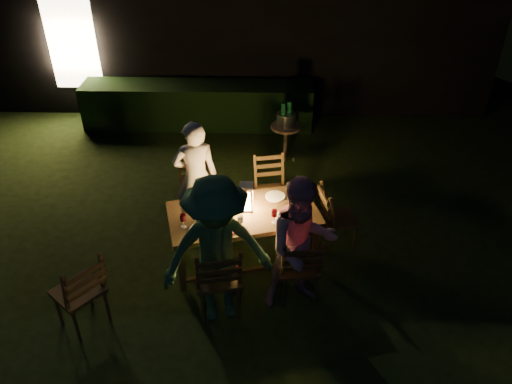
{
  "coord_description": "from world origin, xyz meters",
  "views": [
    {
      "loc": [
        0.81,
        -4.78,
        4.23
      ],
      "look_at": [
        0.67,
        0.22,
        0.85
      ],
      "focal_mm": 35.0,
      "sensor_mm": 36.0,
      "label": 1
    }
  ],
  "objects_px": {
    "bottle_bucket_b": "(289,115)",
    "bottle_table": "(222,205)",
    "bottle_bucket_a": "(283,118)",
    "chair_near_right": "(297,277)",
    "person_opp_left": "(217,253)",
    "ice_bucket": "(286,119)",
    "chair_spare": "(82,303)",
    "lantern": "(247,198)",
    "chair_end": "(338,227)",
    "person_opp_right": "(301,245)",
    "chair_far_right": "(271,201)",
    "side_table": "(286,130)",
    "dining_table": "(244,217)",
    "chair_near_left": "(219,289)",
    "chair_far_left": "(199,211)",
    "person_house_side": "(196,177)"
  },
  "relations": [
    {
      "from": "person_opp_left",
      "to": "side_table",
      "type": "distance_m",
      "value": 3.47
    },
    {
      "from": "chair_far_right",
      "to": "bottle_bucket_b",
      "type": "xyz_separation_m",
      "value": [
        0.28,
        1.61,
        0.53
      ]
    },
    {
      "from": "ice_bucket",
      "to": "person_opp_right",
      "type": "bearing_deg",
      "value": -88.38
    },
    {
      "from": "chair_near_right",
      "to": "person_house_side",
      "type": "xyz_separation_m",
      "value": [
        -1.28,
        1.3,
        0.49
      ]
    },
    {
      "from": "chair_end",
      "to": "person_opp_right",
      "type": "height_order",
      "value": "person_opp_right"
    },
    {
      "from": "chair_far_right",
      "to": "bottle_bucket_b",
      "type": "bearing_deg",
      "value": -111.73
    },
    {
      "from": "person_opp_left",
      "to": "ice_bucket",
      "type": "xyz_separation_m",
      "value": [
        0.78,
        3.37,
        -0.12
      ]
    },
    {
      "from": "chair_far_right",
      "to": "side_table",
      "type": "height_order",
      "value": "chair_far_right"
    },
    {
      "from": "bottle_table",
      "to": "lantern",
      "type": "bearing_deg",
      "value": 24.57
    },
    {
      "from": "person_opp_left",
      "to": "ice_bucket",
      "type": "relative_size",
      "value": 5.89
    },
    {
      "from": "lantern",
      "to": "bottle_table",
      "type": "xyz_separation_m",
      "value": [
        -0.28,
        -0.13,
        -0.02
      ]
    },
    {
      "from": "bottle_table",
      "to": "bottle_bucket_b",
      "type": "bearing_deg",
      "value": 71.66
    },
    {
      "from": "chair_near_left",
      "to": "chair_far_left",
      "type": "distance_m",
      "value": 1.54
    },
    {
      "from": "dining_table",
      "to": "side_table",
      "type": "relative_size",
      "value": 2.95
    },
    {
      "from": "chair_near_left",
      "to": "person_opp_left",
      "type": "relative_size",
      "value": 0.6
    },
    {
      "from": "chair_far_right",
      "to": "ice_bucket",
      "type": "xyz_separation_m",
      "value": [
        0.23,
        1.57,
        0.48
      ]
    },
    {
      "from": "ice_bucket",
      "to": "chair_far_left",
      "type": "bearing_deg",
      "value": -123.06
    },
    {
      "from": "chair_spare",
      "to": "person_opp_right",
      "type": "distance_m",
      "value": 2.4
    },
    {
      "from": "bottle_bucket_a",
      "to": "chair_near_right",
      "type": "bearing_deg",
      "value": -87.69
    },
    {
      "from": "person_opp_left",
      "to": "bottle_table",
      "type": "height_order",
      "value": "person_opp_left"
    },
    {
      "from": "bottle_table",
      "to": "bottle_bucket_b",
      "type": "height_order",
      "value": "bottle_table"
    },
    {
      "from": "dining_table",
      "to": "person_house_side",
      "type": "xyz_separation_m",
      "value": [
        -0.65,
        0.67,
        0.13
      ]
    },
    {
      "from": "person_opp_left",
      "to": "side_table",
      "type": "height_order",
      "value": "person_opp_left"
    },
    {
      "from": "lantern",
      "to": "bottle_bucket_a",
      "type": "xyz_separation_m",
      "value": [
        0.47,
        2.36,
        -0.08
      ]
    },
    {
      "from": "bottle_bucket_b",
      "to": "bottle_table",
      "type": "bearing_deg",
      "value": -108.34
    },
    {
      "from": "bottle_table",
      "to": "bottle_bucket_b",
      "type": "relative_size",
      "value": 0.88
    },
    {
      "from": "side_table",
      "to": "bottle_bucket_b",
      "type": "relative_size",
      "value": 2.03
    },
    {
      "from": "dining_table",
      "to": "chair_far_left",
      "type": "xyz_separation_m",
      "value": [
        -0.64,
        0.63,
        -0.37
      ]
    },
    {
      "from": "dining_table",
      "to": "person_opp_right",
      "type": "xyz_separation_m",
      "value": [
        0.65,
        -0.67,
        0.15
      ]
    },
    {
      "from": "bottle_bucket_b",
      "to": "lantern",
      "type": "bearing_deg",
      "value": -103.25
    },
    {
      "from": "chair_near_right",
      "to": "lantern",
      "type": "xyz_separation_m",
      "value": [
        -0.6,
        0.69,
        0.59
      ]
    },
    {
      "from": "chair_spare",
      "to": "side_table",
      "type": "height_order",
      "value": "chair_spare"
    },
    {
      "from": "chair_spare",
      "to": "lantern",
      "type": "distance_m",
      "value": 2.13
    },
    {
      "from": "bottle_table",
      "to": "chair_far_left",
      "type": "bearing_deg",
      "value": 119.72
    },
    {
      "from": "chair_far_left",
      "to": "chair_near_right",
      "type": "bearing_deg",
      "value": 118.58
    },
    {
      "from": "dining_table",
      "to": "bottle_bucket_b",
      "type": "distance_m",
      "value": 2.58
    },
    {
      "from": "ice_bucket",
      "to": "bottle_bucket_a",
      "type": "bearing_deg",
      "value": -141.34
    },
    {
      "from": "person_opp_right",
      "to": "bottle_table",
      "type": "bearing_deg",
      "value": 130.49
    },
    {
      "from": "dining_table",
      "to": "chair_spare",
      "type": "distance_m",
      "value": 2.02
    },
    {
      "from": "chair_near_left",
      "to": "lantern",
      "type": "relative_size",
      "value": 3.04
    },
    {
      "from": "person_opp_right",
      "to": "bottle_bucket_a",
      "type": "bearing_deg",
      "value": 77.46
    },
    {
      "from": "bottle_bucket_a",
      "to": "ice_bucket",
      "type": "bearing_deg",
      "value": 38.66
    },
    {
      "from": "chair_far_left",
      "to": "side_table",
      "type": "xyz_separation_m",
      "value": [
        1.2,
        1.84,
        0.29
      ]
    },
    {
      "from": "chair_near_right",
      "to": "chair_far_right",
      "type": "relative_size",
      "value": 1.06
    },
    {
      "from": "chair_near_left",
      "to": "chair_far_left",
      "type": "height_order",
      "value": "chair_near_left"
    },
    {
      "from": "bottle_bucket_a",
      "to": "bottle_table",
      "type": "bearing_deg",
      "value": -106.8
    },
    {
      "from": "chair_far_left",
      "to": "bottle_bucket_b",
      "type": "bearing_deg",
      "value": -140.35
    },
    {
      "from": "lantern",
      "to": "bottle_bucket_b",
      "type": "xyz_separation_m",
      "value": [
        0.57,
        2.44,
        -0.08
      ]
    },
    {
      "from": "dining_table",
      "to": "person_house_side",
      "type": "relative_size",
      "value": 1.22
    },
    {
      "from": "chair_near_right",
      "to": "side_table",
      "type": "bearing_deg",
      "value": 83.72
    }
  ]
}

